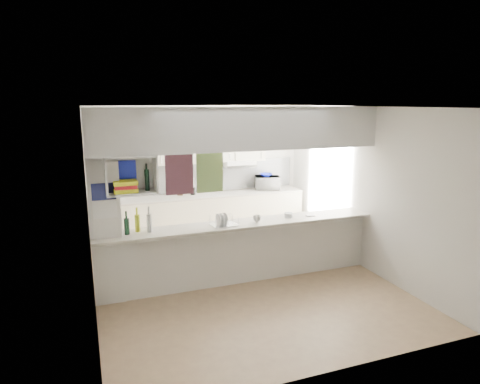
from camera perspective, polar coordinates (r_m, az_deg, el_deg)
name	(u,v)px	position (r m, az deg, el deg)	size (l,w,h in m)	color
floor	(241,281)	(6.63, 0.11, -11.80)	(4.80, 4.80, 0.00)	#957356
ceiling	(241,107)	(6.07, 0.12, 11.29)	(4.80, 4.80, 0.00)	white
wall_back	(198,173)	(8.47, -5.58, 2.59)	(4.20, 4.20, 0.00)	silver
wall_left	(88,210)	(5.85, -19.57, -2.31)	(4.80, 4.80, 0.00)	silver
wall_right	(362,188)	(7.21, 15.94, 0.54)	(4.80, 4.80, 0.00)	silver
servery_partition	(229,174)	(6.09, -1.42, 2.40)	(4.20, 0.50, 2.60)	silver
cubby_shelf	(130,177)	(5.73, -14.51, 1.92)	(0.65, 0.35, 0.50)	white
kitchen_run	(210,198)	(8.36, -3.99, -0.83)	(3.60, 0.63, 2.24)	#EBE7C7
microwave	(268,183)	(8.72, 3.69, 1.24)	(0.48, 0.32, 0.27)	white
bowl	(266,175)	(8.67, 3.48, 2.27)	(0.25, 0.25, 0.06)	#0E199B
dish_rack	(224,220)	(6.17, -2.17, -3.79)	(0.39, 0.31, 0.19)	silver
cup	(257,218)	(6.34, 2.26, -3.52)	(0.12, 0.12, 0.09)	white
wine_bottles	(138,223)	(5.98, -13.40, -4.11)	(0.37, 0.15, 0.35)	black
plastic_tubs	(290,215)	(6.67, 6.69, -3.06)	(0.49, 0.17, 0.07)	silver
utensil_jar	(193,191)	(8.25, -6.30, 0.12)	(0.10, 0.10, 0.14)	black
knife_block	(180,190)	(8.21, -7.99, 0.24)	(0.10, 0.08, 0.20)	#56361D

